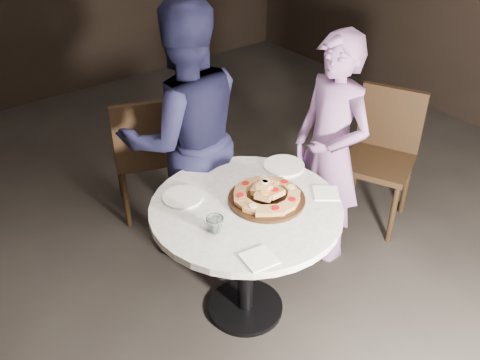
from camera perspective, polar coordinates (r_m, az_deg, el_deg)
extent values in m
plane|color=black|center=(3.24, 1.98, -12.44)|extent=(7.00, 7.00, 0.00)
cylinder|color=black|center=(3.17, 0.57, -13.35)|extent=(0.57, 0.57, 0.03)
cylinder|color=black|center=(2.92, 0.61, -8.60)|extent=(0.12, 0.12, 0.68)
cylinder|color=silver|center=(2.70, 0.65, -3.11)|extent=(1.29, 1.29, 0.04)
cylinder|color=black|center=(2.73, 2.85, -2.04)|extent=(0.44, 0.44, 0.02)
cube|color=#A67240|center=(2.80, 4.72, -0.49)|extent=(0.09, 0.10, 0.04)
cylinder|color=#AC0E0D|center=(2.79, 4.74, -0.19)|extent=(0.05, 0.05, 0.01)
cube|color=#A67240|center=(2.82, 3.71, -0.15)|extent=(0.10, 0.11, 0.04)
cube|color=#A67240|center=(2.83, 2.57, -0.06)|extent=(0.11, 0.10, 0.04)
cylinder|color=beige|center=(2.82, 2.58, 0.24)|extent=(0.05, 0.05, 0.01)
cube|color=#A67240|center=(2.81, 1.47, -0.23)|extent=(0.10, 0.09, 0.04)
cube|color=#A67240|center=(2.78, 0.60, -0.64)|extent=(0.09, 0.08, 0.04)
cylinder|color=#AC0E0D|center=(2.77, 0.60, -0.34)|extent=(0.04, 0.04, 0.01)
cube|color=#A67240|center=(2.74, 0.08, -1.24)|extent=(0.10, 0.10, 0.04)
cube|color=#A67240|center=(2.69, 0.04, -1.92)|extent=(0.10, 0.11, 0.04)
cylinder|color=#AC0E0D|center=(2.68, 0.04, -1.61)|extent=(0.05, 0.05, 0.01)
cube|color=#A67240|center=(2.65, 0.49, -2.57)|extent=(0.07, 0.09, 0.04)
cube|color=#A67240|center=(2.62, 1.39, -3.08)|extent=(0.09, 0.10, 0.04)
cylinder|color=beige|center=(2.61, 1.39, -2.77)|extent=(0.05, 0.05, 0.01)
cube|color=#A67240|center=(2.60, 2.57, -3.33)|extent=(0.11, 0.10, 0.04)
cube|color=#A67240|center=(2.61, 3.80, -3.28)|extent=(0.11, 0.10, 0.04)
cylinder|color=#AC0E0D|center=(2.60, 3.82, -2.97)|extent=(0.05, 0.05, 0.01)
cube|color=#A67240|center=(2.64, 4.86, -2.93)|extent=(0.08, 0.07, 0.04)
cube|color=#A67240|center=(2.67, 5.54, -2.37)|extent=(0.10, 0.10, 0.04)
cylinder|color=#AC0E0D|center=(2.66, 5.56, -2.06)|extent=(0.05, 0.05, 0.01)
cube|color=#A67240|center=(2.72, 5.74, -1.69)|extent=(0.11, 0.10, 0.04)
cube|color=#A67240|center=(2.76, 5.44, -1.03)|extent=(0.09, 0.10, 0.04)
cylinder|color=beige|center=(2.76, 5.46, -0.73)|extent=(0.05, 0.05, 0.01)
cube|color=#A67240|center=(2.73, 3.18, -0.69)|extent=(0.10, 0.10, 0.03)
cylinder|color=#2D6B1E|center=(2.72, 3.19, -0.39)|extent=(0.05, 0.05, 0.01)
cube|color=#A67240|center=(2.71, 2.01, -0.99)|extent=(0.10, 0.10, 0.04)
cylinder|color=beige|center=(2.70, 2.01, -0.68)|extent=(0.05, 0.05, 0.01)
cube|color=#A67240|center=(2.67, 2.58, -1.68)|extent=(0.09, 0.10, 0.03)
cylinder|color=orange|center=(2.66, 2.59, -1.36)|extent=(0.05, 0.05, 0.01)
cube|color=#A67240|center=(2.69, 3.77, -1.37)|extent=(0.08, 0.07, 0.03)
cylinder|color=#AC0E0D|center=(2.68, 3.78, -1.06)|extent=(0.04, 0.04, 0.01)
cube|color=#A67240|center=(2.73, 3.18, -0.69)|extent=(0.10, 0.09, 0.04)
cylinder|color=#2D6B1E|center=(2.72, 3.19, -0.39)|extent=(0.05, 0.05, 0.01)
cube|color=#A67240|center=(2.70, 2.63, -0.51)|extent=(0.10, 0.10, 0.04)
cylinder|color=beige|center=(2.69, 2.64, -0.20)|extent=(0.05, 0.05, 0.01)
cube|color=#A67240|center=(2.70, 2.75, -0.40)|extent=(0.10, 0.10, 0.04)
cylinder|color=beige|center=(2.69, 2.76, -0.09)|extent=(0.05, 0.05, 0.01)
cylinder|color=white|center=(2.76, -6.13, -1.83)|extent=(0.26, 0.26, 0.01)
cylinder|color=white|center=(3.01, 4.71, 1.53)|extent=(0.26, 0.26, 0.01)
imported|color=silver|center=(2.51, -2.69, -4.78)|extent=(0.09, 0.09, 0.08)
cube|color=white|center=(2.38, 2.02, -8.38)|extent=(0.16, 0.16, 0.01)
cube|color=white|center=(2.81, 9.16, -1.39)|extent=(0.18, 0.18, 0.01)
cube|color=black|center=(3.74, -10.04, 3.02)|extent=(0.56, 0.56, 0.04)
cube|color=black|center=(3.44, -9.85, 4.61)|extent=(0.42, 0.19, 0.46)
cylinder|color=black|center=(4.04, -7.54, 1.86)|extent=(0.05, 0.05, 0.46)
cylinder|color=black|center=(4.01, -12.73, 1.01)|extent=(0.05, 0.05, 0.46)
cylinder|color=black|center=(3.73, -6.46, -0.97)|extent=(0.05, 0.05, 0.46)
cylinder|color=black|center=(3.70, -12.07, -1.91)|extent=(0.05, 0.05, 0.46)
cube|color=black|center=(3.67, 14.47, 1.73)|extent=(0.57, 0.57, 0.04)
cube|color=black|center=(3.75, 15.81, 6.24)|extent=(0.22, 0.41, 0.46)
cylinder|color=black|center=(3.68, 10.49, -1.93)|extent=(0.05, 0.05, 0.46)
cylinder|color=black|center=(3.62, 15.99, -3.44)|extent=(0.05, 0.05, 0.46)
cylinder|color=black|center=(3.98, 12.17, 0.80)|extent=(0.05, 0.05, 0.46)
cylinder|color=black|center=(3.92, 17.27, -0.55)|extent=(0.05, 0.05, 0.46)
imported|color=black|center=(3.16, -5.85, 4.59)|extent=(0.93, 0.81, 1.62)
imported|color=slate|center=(3.21, 9.62, 3.01)|extent=(0.35, 0.53, 1.45)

